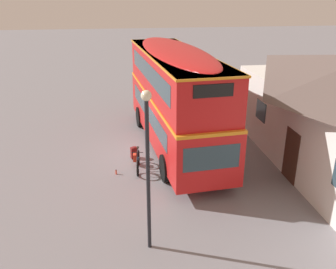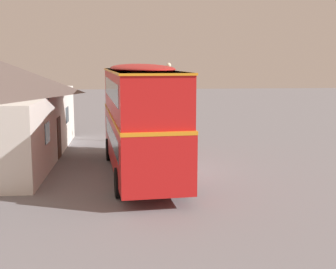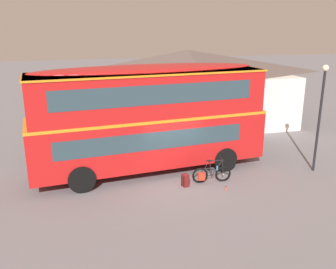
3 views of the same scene
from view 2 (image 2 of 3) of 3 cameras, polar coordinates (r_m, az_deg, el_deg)
The scene contains 7 objects.
ground_plane at distance 20.93m, azimuth -0.11°, elevation -4.41°, with size 120.00×120.00×0.00m, color slate.
double_decker_bus at distance 19.63m, azimuth -3.49°, elevation 2.51°, with size 10.51×3.42×4.79m.
touring_bicycle at distance 22.28m, azimuth 1.36°, elevation -2.60°, with size 1.68×0.46×1.03m.
backpack_on_ground at distance 21.21m, azimuth 1.95°, elevation -3.43°, with size 0.33×0.34×0.57m.
water_bottle_red_squeeze at distance 22.76m, azimuth 3.57°, elevation -3.07°, with size 0.07×0.07×0.21m.
pub_building at distance 24.33m, azimuth -19.93°, elevation 2.98°, with size 13.80×5.96×4.93m.
street_lamp at distance 26.91m, azimuth 0.09°, elevation 4.98°, with size 0.28×0.28×4.79m.
Camera 2 is at (-20.26, 1.85, 4.92)m, focal length 49.00 mm.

